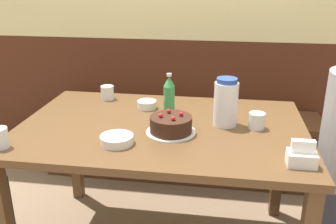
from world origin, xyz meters
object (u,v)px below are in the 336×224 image
(soju_bottle, at_px, (169,94))
(bowl_soup_white, at_px, (117,140))
(birthday_cake, at_px, (171,125))
(glass_water_tall, at_px, (107,93))
(glass_shot_small, at_px, (257,121))
(bowl_rice_small, at_px, (147,105))
(bench_seat, at_px, (181,144))
(glass_tumbler_short, at_px, (0,138))
(water_pitcher, at_px, (226,103))
(napkin_holder, at_px, (302,156))

(soju_bottle, bearing_deg, bowl_soup_white, -111.46)
(birthday_cake, relative_size, glass_water_tall, 2.91)
(glass_water_tall, xyz_separation_m, glass_shot_small, (0.83, -0.31, -0.00))
(glass_water_tall, bearing_deg, bowl_rice_small, -24.67)
(birthday_cake, height_order, glass_shot_small, birthday_cake)
(bench_seat, distance_m, bowl_soup_white, 1.20)
(bench_seat, bearing_deg, glass_water_tall, -127.84)
(birthday_cake, relative_size, glass_tumbler_short, 2.62)
(water_pitcher, height_order, napkin_holder, water_pitcher)
(soju_bottle, bearing_deg, napkin_holder, -40.32)
(bench_seat, relative_size, glass_tumbler_short, 22.12)
(birthday_cake, distance_m, glass_water_tall, 0.61)
(bowl_soup_white, distance_m, glass_tumbler_short, 0.49)
(soju_bottle, bearing_deg, glass_water_tall, 157.65)
(glass_tumbler_short, bearing_deg, bowl_rice_small, 48.17)
(soju_bottle, xyz_separation_m, bowl_soup_white, (-0.17, -0.42, -0.08))
(birthday_cake, distance_m, soju_bottle, 0.28)
(napkin_holder, distance_m, glass_tumbler_short, 1.23)
(napkin_holder, distance_m, glass_shot_small, 0.38)
(soju_bottle, bearing_deg, bench_seat, 90.78)
(bench_seat, height_order, napkin_holder, napkin_holder)
(soju_bottle, distance_m, glass_shot_small, 0.47)
(birthday_cake, height_order, water_pitcher, water_pitcher)
(bench_seat, relative_size, napkin_holder, 17.77)
(bowl_rice_small, xyz_separation_m, glass_water_tall, (-0.26, 0.12, 0.02))
(birthday_cake, bearing_deg, bowl_soup_white, -144.38)
(soju_bottle, relative_size, glass_shot_small, 2.74)
(napkin_holder, bearing_deg, birthday_cake, 156.71)
(soju_bottle, relative_size, glass_tumbler_short, 2.39)
(water_pitcher, xyz_separation_m, napkin_holder, (0.30, -0.37, -0.08))
(glass_tumbler_short, xyz_separation_m, glass_shot_small, (1.08, 0.38, -0.01))
(birthday_cake, relative_size, bowl_rice_small, 2.20)
(soju_bottle, distance_m, napkin_holder, 0.78)
(bowl_rice_small, bearing_deg, glass_shot_small, -18.78)
(birthday_cake, xyz_separation_m, soju_bottle, (-0.05, 0.27, 0.06))
(bench_seat, distance_m, glass_water_tall, 0.82)
(water_pitcher, height_order, bowl_soup_white, water_pitcher)
(bench_seat, height_order, water_pitcher, water_pitcher)
(soju_bottle, xyz_separation_m, bowl_rice_small, (-0.13, 0.04, -0.08))
(glass_tumbler_short, bearing_deg, birthday_cake, 20.96)
(bench_seat, xyz_separation_m, water_pitcher, (0.30, -0.78, 0.61))
(soju_bottle, bearing_deg, glass_shot_small, -19.17)
(bench_seat, distance_m, birthday_cake, 1.06)
(glass_water_tall, bearing_deg, soju_bottle, -22.35)
(water_pitcher, distance_m, bowl_soup_white, 0.55)
(glass_shot_small, bearing_deg, bowl_rice_small, 161.22)
(bench_seat, xyz_separation_m, napkin_holder, (0.60, -1.15, 0.53))
(soju_bottle, xyz_separation_m, glass_tumbler_short, (-0.64, -0.53, -0.06))
(glass_water_tall, relative_size, glass_shot_small, 1.03)
(bench_seat, bearing_deg, soju_bottle, -89.22)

